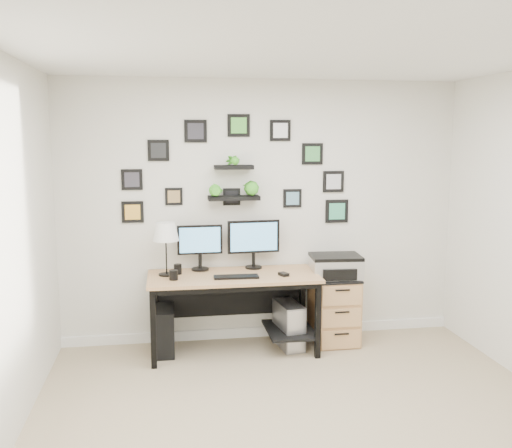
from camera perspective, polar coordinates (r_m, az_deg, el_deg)
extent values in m
plane|color=tan|center=(4.23, 5.55, -20.15)|extent=(4.00, 4.00, 0.00)
plane|color=white|center=(3.75, 6.16, 17.25)|extent=(4.00, 4.00, 0.00)
plane|color=silver|center=(5.71, 0.66, 1.27)|extent=(4.00, 0.00, 4.00)
plane|color=silver|center=(1.99, 21.26, -13.70)|extent=(4.00, 0.00, 4.00)
cube|color=white|center=(5.99, 0.67, -10.69)|extent=(4.00, 0.03, 0.10)
cube|color=tan|center=(5.41, -2.29, -5.26)|extent=(1.60, 0.70, 0.03)
cube|color=black|center=(5.42, -2.29, -5.67)|extent=(1.54, 0.64, 0.05)
cube|color=black|center=(5.79, -2.67, -7.12)|extent=(1.44, 0.02, 0.41)
cube|color=black|center=(5.65, 3.38, -10.50)|extent=(0.45, 0.63, 0.03)
cube|color=black|center=(5.19, -10.24, -10.31)|extent=(0.05, 0.05, 0.72)
cube|color=black|center=(5.76, -10.14, -8.38)|extent=(0.05, 0.05, 0.72)
cube|color=black|center=(5.37, 6.22, -9.58)|extent=(0.05, 0.05, 0.72)
cube|color=black|center=(5.92, 4.67, -7.80)|extent=(0.05, 0.05, 0.72)
cylinder|color=black|center=(5.61, -5.60, -4.52)|extent=(0.17, 0.17, 0.02)
cylinder|color=black|center=(5.60, -5.61, -3.76)|extent=(0.03, 0.03, 0.15)
cube|color=black|center=(5.55, -5.64, -1.57)|extent=(0.44, 0.03, 0.28)
cube|color=#59A5D8|center=(5.53, -5.62, -1.61)|extent=(0.39, 0.01, 0.24)
cylinder|color=black|center=(5.67, -0.25, -4.35)|extent=(0.18, 0.18, 0.02)
cylinder|color=black|center=(5.65, -0.25, -3.62)|extent=(0.04, 0.04, 0.15)
cube|color=black|center=(5.60, -0.24, -1.27)|extent=(0.52, 0.06, 0.32)
cube|color=#59A5D8|center=(5.58, -0.20, -1.30)|extent=(0.47, 0.03, 0.28)
cube|color=black|center=(5.29, -1.99, -5.30)|extent=(0.42, 0.14, 0.02)
cube|color=black|center=(5.36, 2.78, -5.04)|extent=(0.10, 0.12, 0.03)
cylinder|color=black|center=(5.45, -8.92, -5.01)|extent=(0.15, 0.15, 0.01)
cylinder|color=black|center=(5.40, -8.98, -2.64)|extent=(0.01, 0.01, 0.45)
cone|color=white|center=(5.37, -9.02, -0.75)|extent=(0.25, 0.25, 0.17)
cylinder|color=black|center=(5.26, -8.25, -5.07)|extent=(0.08, 0.08, 0.09)
cylinder|color=black|center=(5.47, -7.83, -4.50)|extent=(0.07, 0.07, 0.10)
cube|color=black|center=(5.58, -9.19, -10.44)|extent=(0.20, 0.44, 0.44)
cube|color=gray|center=(5.67, 3.29, -10.03)|extent=(0.25, 0.46, 0.44)
cube|color=silver|center=(5.47, 4.09, -10.73)|extent=(0.18, 0.03, 0.41)
cube|color=tan|center=(5.82, 7.78, -8.51)|extent=(0.42, 0.50, 0.65)
cube|color=black|center=(5.73, 7.85, -5.31)|extent=(0.43, 0.51, 0.02)
cube|color=tan|center=(5.65, 8.51, -11.37)|extent=(0.39, 0.02, 0.18)
cylinder|color=black|center=(5.62, 8.57, -10.83)|extent=(0.14, 0.02, 0.02)
cube|color=tan|center=(5.58, 8.56, -9.28)|extent=(0.39, 0.02, 0.18)
cylinder|color=black|center=(5.55, 8.62, -8.72)|extent=(0.14, 0.02, 0.02)
cube|color=tan|center=(5.52, 8.61, -7.14)|extent=(0.39, 0.02, 0.18)
cylinder|color=black|center=(5.49, 8.67, -6.57)|extent=(0.14, 0.02, 0.02)
cube|color=silver|center=(5.68, 7.95, -4.33)|extent=(0.51, 0.41, 0.19)
cube|color=black|center=(5.66, 7.97, -3.25)|extent=(0.51, 0.41, 0.03)
cube|color=black|center=(5.50, 8.40, -5.07)|extent=(0.33, 0.05, 0.11)
cube|color=black|center=(5.56, -2.23, 2.62)|extent=(0.50, 0.18, 0.04)
cube|color=black|center=(5.53, -2.23, 5.70)|extent=(0.38, 0.15, 0.04)
imported|color=green|center=(5.53, -3.99, 4.18)|extent=(0.15, 0.12, 0.27)
imported|color=green|center=(5.57, -0.50, 4.24)|extent=(0.15, 0.15, 0.27)
imported|color=green|center=(5.52, -2.24, 7.23)|extent=(0.13, 0.09, 0.25)
cube|color=black|center=(5.58, -6.06, 9.22)|extent=(0.22, 0.02, 0.22)
cube|color=#28272F|center=(5.57, -6.06, 9.22)|extent=(0.15, 0.00, 0.15)
cube|color=black|center=(5.64, -2.45, 2.74)|extent=(0.17, 0.02, 0.17)
cube|color=black|center=(5.63, -2.44, 2.73)|extent=(0.12, 0.00, 0.12)
cube|color=black|center=(5.60, -8.22, 2.74)|extent=(0.17, 0.02, 0.17)
cube|color=olive|center=(5.59, -8.21, 2.73)|extent=(0.12, 0.00, 0.12)
cube|color=black|center=(5.74, 3.66, 2.58)|extent=(0.19, 0.02, 0.19)
cube|color=#5B8AA0|center=(5.73, 3.69, 2.57)|extent=(0.13, 0.00, 0.13)
cube|color=black|center=(5.88, 8.08, 1.28)|extent=(0.24, 0.02, 0.24)
cube|color=#3CA57A|center=(5.87, 8.11, 1.27)|extent=(0.17, 0.00, 0.17)
cube|color=black|center=(5.84, 7.74, 4.22)|extent=(0.22, 0.02, 0.22)
cube|color=#B6B6BA|center=(5.83, 7.77, 4.21)|extent=(0.15, 0.00, 0.15)
cube|color=black|center=(5.57, -9.73, 7.27)|extent=(0.20, 0.02, 0.20)
cube|color=black|center=(5.56, -9.73, 7.26)|extent=(0.14, 0.00, 0.14)
cube|color=black|center=(5.62, -1.75, 9.82)|extent=(0.22, 0.02, 0.22)
cube|color=green|center=(5.60, -1.73, 9.83)|extent=(0.15, 0.00, 0.15)
cube|color=black|center=(5.62, -12.24, 1.18)|extent=(0.21, 0.02, 0.21)
cube|color=gold|center=(5.61, -12.24, 1.16)|extent=(0.15, 0.00, 0.15)
cube|color=black|center=(5.68, 2.44, 9.33)|extent=(0.21, 0.02, 0.21)
cube|color=silver|center=(5.67, 2.46, 9.33)|extent=(0.14, 0.00, 0.14)
cube|color=black|center=(5.76, 5.66, 7.00)|extent=(0.21, 0.02, 0.21)
cube|color=#42924A|center=(5.75, 5.69, 6.99)|extent=(0.15, 0.00, 0.15)
cube|color=black|center=(5.59, -12.30, 4.36)|extent=(0.20, 0.02, 0.20)
cube|color=#322F39|center=(5.58, -12.31, 4.35)|extent=(0.14, 0.00, 0.14)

